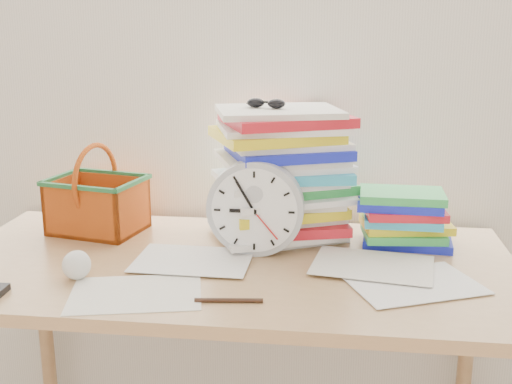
# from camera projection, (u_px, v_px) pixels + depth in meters

# --- Properties ---
(curtain) EXTENTS (2.40, 0.01, 2.50)m
(curtain) POSITION_uv_depth(u_px,v_px,m) (250.00, 30.00, 1.80)
(curtain) COLOR white
(curtain) RESTS_ON room_shell
(desk) EXTENTS (1.40, 0.70, 0.75)m
(desk) POSITION_uv_depth(u_px,v_px,m) (230.00, 289.00, 1.60)
(desk) COLOR #AC8050
(desk) RESTS_ON ground
(paper_stack) EXTENTS (0.43, 0.39, 0.35)m
(paper_stack) POSITION_uv_depth(u_px,v_px,m) (281.00, 174.00, 1.72)
(paper_stack) COLOR white
(paper_stack) RESTS_ON desk
(clock) EXTENTS (0.24, 0.05, 0.24)m
(clock) POSITION_uv_depth(u_px,v_px,m) (256.00, 208.00, 1.60)
(clock) COLOR #ACAFB3
(clock) RESTS_ON desk
(sunglasses) EXTENTS (0.14, 0.13, 0.03)m
(sunglasses) POSITION_uv_depth(u_px,v_px,m) (266.00, 103.00, 1.67)
(sunglasses) COLOR black
(sunglasses) RESTS_ON paper_stack
(book_stack) EXTENTS (0.26, 0.20, 0.15)m
(book_stack) POSITION_uv_depth(u_px,v_px,m) (404.00, 218.00, 1.68)
(book_stack) COLOR white
(book_stack) RESTS_ON desk
(basket) EXTENTS (0.28, 0.24, 0.24)m
(basket) POSITION_uv_depth(u_px,v_px,m) (96.00, 189.00, 1.78)
(basket) COLOR #CC5513
(basket) RESTS_ON desk
(crumpled_ball) EXTENTS (0.07, 0.07, 0.07)m
(crumpled_ball) POSITION_uv_depth(u_px,v_px,m) (76.00, 265.00, 1.47)
(crumpled_ball) COLOR white
(crumpled_ball) RESTS_ON desk
(pen) EXTENTS (0.14, 0.03, 0.01)m
(pen) POSITION_uv_depth(u_px,v_px,m) (229.00, 300.00, 1.35)
(pen) COLOR black
(pen) RESTS_ON desk
(scattered_papers) EXTENTS (1.26, 0.42, 0.02)m
(scattered_papers) POSITION_uv_depth(u_px,v_px,m) (230.00, 259.00, 1.58)
(scattered_papers) COLOR white
(scattered_papers) RESTS_ON desk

